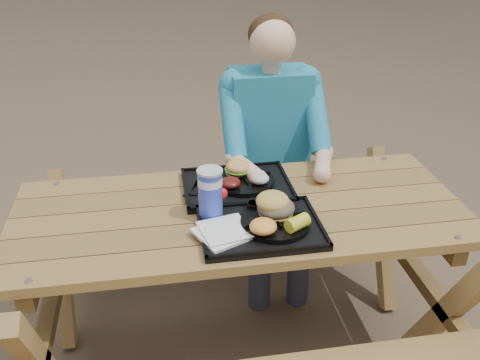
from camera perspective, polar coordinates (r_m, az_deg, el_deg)
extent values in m
plane|color=#999999|center=(2.60, 0.00, -17.37)|extent=(60.00, 60.00, 0.00)
cube|color=black|center=(2.00, 2.18, -5.13)|extent=(0.45, 0.35, 0.02)
cube|color=black|center=(2.27, -0.32, -0.73)|extent=(0.45, 0.35, 0.02)
cylinder|color=black|center=(1.99, 3.77, -4.58)|extent=(0.26, 0.26, 0.02)
cylinder|color=black|center=(2.27, 0.38, -0.11)|extent=(0.26, 0.26, 0.02)
cube|color=white|center=(1.94, -1.88, -5.61)|extent=(0.23, 0.23, 0.02)
cylinder|color=#1932BC|center=(2.01, -3.18, -1.52)|extent=(0.09, 0.09, 0.18)
cylinder|color=#310506|center=(2.08, 1.47, -2.81)|extent=(0.05, 0.05, 0.03)
cylinder|color=gold|center=(2.10, 3.14, -2.57)|extent=(0.06, 0.06, 0.03)
ellipsoid|color=#FFA543|center=(1.91, 2.49, -4.97)|extent=(0.10, 0.10, 0.05)
cube|color=black|center=(2.25, -4.58, -0.68)|extent=(0.07, 0.16, 0.01)
ellipsoid|color=#561511|center=(2.20, -1.04, -0.28)|extent=(0.08, 0.08, 0.04)
ellipsoid|color=beige|center=(2.23, 2.11, 0.16)|extent=(0.08, 0.08, 0.04)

